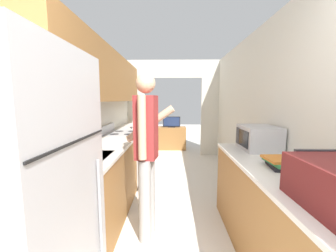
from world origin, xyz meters
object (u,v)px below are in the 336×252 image
(television, at_px, (172,122))
(knife, at_px, (132,127))
(microwave, at_px, (258,138))
(book_stack, at_px, (280,163))
(tv_cabinet, at_px, (172,138))
(range_oven, at_px, (124,157))
(refrigerator, at_px, (19,210))
(person, at_px, (146,151))

(television, distance_m, knife, 2.01)
(microwave, distance_m, book_stack, 0.68)
(microwave, bearing_deg, book_stack, -97.21)
(tv_cabinet, bearing_deg, range_oven, -108.82)
(microwave, height_order, television, microwave)
(microwave, bearing_deg, television, 105.49)
(book_stack, relative_size, knife, 1.02)
(knife, bearing_deg, book_stack, -77.92)
(refrigerator, height_order, person, refrigerator)
(refrigerator, height_order, knife, refrigerator)
(book_stack, height_order, tv_cabinet, book_stack)
(range_oven, distance_m, person, 1.71)
(person, relative_size, tv_cabinet, 2.04)
(person, distance_m, television, 4.00)
(refrigerator, bearing_deg, tv_cabinet, 80.71)
(book_stack, height_order, knife, book_stack)
(book_stack, distance_m, tv_cabinet, 4.54)
(knife, bearing_deg, range_oven, -114.77)
(television, bearing_deg, tv_cabinet, 90.00)
(tv_cabinet, xyz_separation_m, television, (0.00, -0.04, 0.49))
(person, relative_size, microwave, 3.62)
(person, distance_m, book_stack, 1.25)
(microwave, relative_size, knife, 1.63)
(person, xyz_separation_m, microwave, (1.28, 0.30, 0.09))
(person, relative_size, book_stack, 5.79)
(microwave, relative_size, television, 0.94)
(range_oven, bearing_deg, book_stack, -46.46)
(person, xyz_separation_m, knife, (-0.58, 2.16, -0.04))
(refrigerator, xyz_separation_m, person, (0.57, 1.04, 0.07))
(person, bearing_deg, book_stack, -98.21)
(range_oven, xyz_separation_m, book_stack, (1.79, -1.89, 0.49))
(person, xyz_separation_m, tv_cabinet, (0.26, 4.03, -0.61))
(microwave, bearing_deg, refrigerator, -143.99)
(refrigerator, height_order, television, refrigerator)
(refrigerator, relative_size, book_stack, 5.83)
(refrigerator, relative_size, television, 3.43)
(microwave, height_order, tv_cabinet, microwave)
(television, bearing_deg, person, -93.70)
(television, bearing_deg, book_stack, -77.85)
(book_stack, bearing_deg, refrigerator, -159.01)
(person, distance_m, knife, 2.24)
(refrigerator, xyz_separation_m, microwave, (1.85, 1.35, 0.16))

